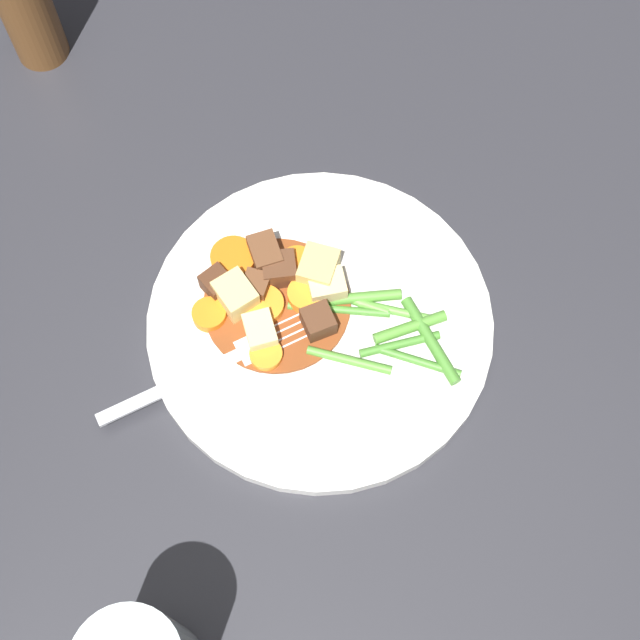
{
  "coord_description": "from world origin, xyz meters",
  "views": [
    {
      "loc": [
        -0.06,
        0.27,
        0.65
      ],
      "look_at": [
        0.0,
        0.0,
        0.01
      ],
      "focal_mm": 50.65,
      "sensor_mm": 36.0,
      "label": 1
    }
  ],
  "objects_px": {
    "carrot_slice_3": "(262,311)",
    "dinner_plate": "(320,323)",
    "meat_chunk_3": "(279,270)",
    "meat_chunk_2": "(217,284)",
    "meat_chunk_1": "(265,255)",
    "carrot_slice_4": "(266,355)",
    "potato_chunk_2": "(318,269)",
    "potato_chunk_0": "(260,332)",
    "potato_chunk_3": "(235,298)",
    "carrot_slice_5": "(209,315)",
    "meat_chunk_0": "(312,321)",
    "meat_chunk_4": "(256,287)",
    "fork": "(214,367)",
    "potato_chunk_1": "(328,287)",
    "carrot_slice_2": "(306,296)",
    "carrot_slice_1": "(233,259)",
    "carrot_slice_0": "(297,264)"
  },
  "relations": [
    {
      "from": "carrot_slice_3",
      "to": "carrot_slice_4",
      "type": "height_order",
      "value": "carrot_slice_3"
    },
    {
      "from": "carrot_slice_4",
      "to": "carrot_slice_5",
      "type": "height_order",
      "value": "same"
    },
    {
      "from": "potato_chunk_2",
      "to": "meat_chunk_3",
      "type": "relative_size",
      "value": 1.21
    },
    {
      "from": "carrot_slice_2",
      "to": "carrot_slice_5",
      "type": "xyz_separation_m",
      "value": [
        0.07,
        0.03,
        -0.0
      ]
    },
    {
      "from": "dinner_plate",
      "to": "meat_chunk_3",
      "type": "xyz_separation_m",
      "value": [
        0.04,
        -0.03,
        0.02
      ]
    },
    {
      "from": "potato_chunk_0",
      "to": "carrot_slice_4",
      "type": "bearing_deg",
      "value": 117.95
    },
    {
      "from": "meat_chunk_0",
      "to": "fork",
      "type": "height_order",
      "value": "meat_chunk_0"
    },
    {
      "from": "potato_chunk_2",
      "to": "fork",
      "type": "distance_m",
      "value": 0.11
    },
    {
      "from": "dinner_plate",
      "to": "meat_chunk_1",
      "type": "distance_m",
      "value": 0.07
    },
    {
      "from": "potato_chunk_2",
      "to": "fork",
      "type": "bearing_deg",
      "value": 56.91
    },
    {
      "from": "carrot_slice_3",
      "to": "potato_chunk_3",
      "type": "relative_size",
      "value": 1.04
    },
    {
      "from": "meat_chunk_3",
      "to": "meat_chunk_2",
      "type": "bearing_deg",
      "value": 25.73
    },
    {
      "from": "meat_chunk_1",
      "to": "dinner_plate",
      "type": "bearing_deg",
      "value": 143.17
    },
    {
      "from": "potato_chunk_1",
      "to": "meat_chunk_3",
      "type": "distance_m",
      "value": 0.04
    },
    {
      "from": "potato_chunk_3",
      "to": "meat_chunk_4",
      "type": "bearing_deg",
      "value": -133.05
    },
    {
      "from": "potato_chunk_3",
      "to": "meat_chunk_1",
      "type": "xyz_separation_m",
      "value": [
        -0.01,
        -0.04,
        -0.0
      ]
    },
    {
      "from": "carrot_slice_5",
      "to": "meat_chunk_0",
      "type": "xyz_separation_m",
      "value": [
        -0.08,
        -0.01,
        0.01
      ]
    },
    {
      "from": "carrot_slice_5",
      "to": "meat_chunk_4",
      "type": "relative_size",
      "value": 1.26
    },
    {
      "from": "carrot_slice_4",
      "to": "meat_chunk_3",
      "type": "height_order",
      "value": "meat_chunk_3"
    },
    {
      "from": "potato_chunk_0",
      "to": "carrot_slice_5",
      "type": "bearing_deg",
      "value": -9.69
    },
    {
      "from": "carrot_slice_3",
      "to": "dinner_plate",
      "type": "bearing_deg",
      "value": -173.75
    },
    {
      "from": "potato_chunk_1",
      "to": "meat_chunk_1",
      "type": "bearing_deg",
      "value": -16.39
    },
    {
      "from": "potato_chunk_0",
      "to": "meat_chunk_2",
      "type": "distance_m",
      "value": 0.05
    },
    {
      "from": "carrot_slice_4",
      "to": "meat_chunk_1",
      "type": "height_order",
      "value": "meat_chunk_1"
    },
    {
      "from": "carrot_slice_4",
      "to": "potato_chunk_2",
      "type": "height_order",
      "value": "potato_chunk_2"
    },
    {
      "from": "meat_chunk_1",
      "to": "fork",
      "type": "xyz_separation_m",
      "value": [
        0.02,
        0.1,
        -0.01
      ]
    },
    {
      "from": "potato_chunk_1",
      "to": "potato_chunk_2",
      "type": "height_order",
      "value": "potato_chunk_2"
    },
    {
      "from": "carrot_slice_0",
      "to": "fork",
      "type": "height_order",
      "value": "carrot_slice_0"
    },
    {
      "from": "carrot_slice_5",
      "to": "meat_chunk_1",
      "type": "height_order",
      "value": "meat_chunk_1"
    },
    {
      "from": "dinner_plate",
      "to": "carrot_slice_3",
      "type": "xyz_separation_m",
      "value": [
        0.04,
        0.0,
        0.01
      ]
    },
    {
      "from": "carrot_slice_4",
      "to": "carrot_slice_0",
      "type": "bearing_deg",
      "value": -94.2
    },
    {
      "from": "carrot_slice_1",
      "to": "meat_chunk_2",
      "type": "xyz_separation_m",
      "value": [
        0.01,
        0.03,
        0.0
      ]
    },
    {
      "from": "carrot_slice_2",
      "to": "carrot_slice_5",
      "type": "distance_m",
      "value": 0.08
    },
    {
      "from": "potato_chunk_2",
      "to": "meat_chunk_4",
      "type": "bearing_deg",
      "value": 29.01
    },
    {
      "from": "potato_chunk_1",
      "to": "meat_chunk_0",
      "type": "relative_size",
      "value": 1.23
    },
    {
      "from": "meat_chunk_3",
      "to": "meat_chunk_1",
      "type": "bearing_deg",
      "value": -35.71
    },
    {
      "from": "carrot_slice_1",
      "to": "carrot_slice_2",
      "type": "height_order",
      "value": "carrot_slice_2"
    },
    {
      "from": "meat_chunk_2",
      "to": "fork",
      "type": "bearing_deg",
      "value": 102.29
    },
    {
      "from": "carrot_slice_4",
      "to": "meat_chunk_4",
      "type": "relative_size",
      "value": 1.19
    },
    {
      "from": "dinner_plate",
      "to": "potato_chunk_0",
      "type": "relative_size",
      "value": 9.63
    },
    {
      "from": "carrot_slice_0",
      "to": "carrot_slice_2",
      "type": "distance_m",
      "value": 0.03
    },
    {
      "from": "carrot_slice_4",
      "to": "potato_chunk_2",
      "type": "xyz_separation_m",
      "value": [
        -0.02,
        -0.08,
        0.01
      ]
    },
    {
      "from": "carrot_slice_1",
      "to": "potato_chunk_2",
      "type": "height_order",
      "value": "potato_chunk_2"
    },
    {
      "from": "carrot_slice_2",
      "to": "meat_chunk_2",
      "type": "distance_m",
      "value": 0.07
    },
    {
      "from": "dinner_plate",
      "to": "meat_chunk_1",
      "type": "height_order",
      "value": "meat_chunk_1"
    },
    {
      "from": "potato_chunk_2",
      "to": "meat_chunk_3",
      "type": "height_order",
      "value": "potato_chunk_2"
    },
    {
      "from": "carrot_slice_5",
      "to": "meat_chunk_0",
      "type": "relative_size",
      "value": 1.17
    },
    {
      "from": "carrot_slice_5",
      "to": "fork",
      "type": "distance_m",
      "value": 0.04
    },
    {
      "from": "dinner_plate",
      "to": "carrot_slice_3",
      "type": "relative_size",
      "value": 8.42
    },
    {
      "from": "carrot_slice_2",
      "to": "meat_chunk_1",
      "type": "xyz_separation_m",
      "value": [
        0.04,
        -0.02,
        0.01
      ]
    }
  ]
}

